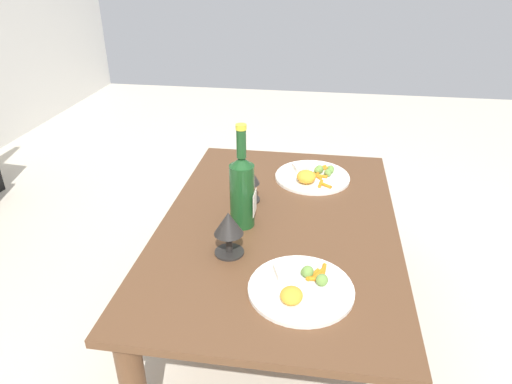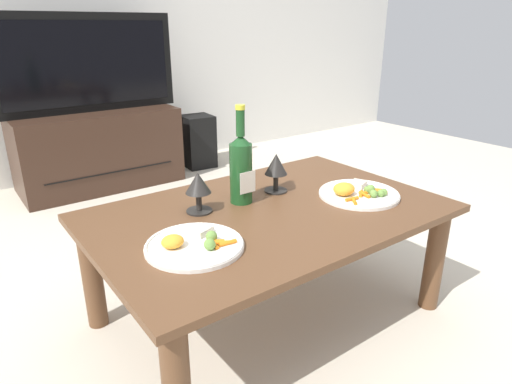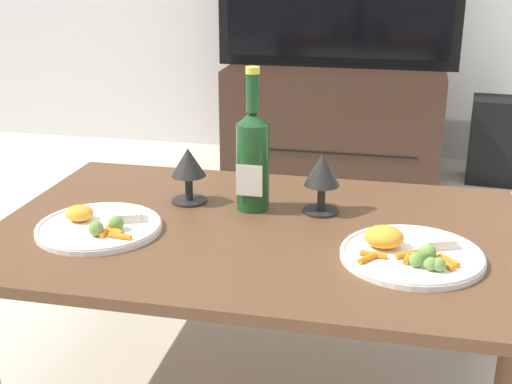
% 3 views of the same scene
% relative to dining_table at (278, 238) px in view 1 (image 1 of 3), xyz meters
% --- Properties ---
extents(ground_plane, '(6.40, 6.40, 0.00)m').
position_rel_dining_table_xyz_m(ground_plane, '(0.00, 0.00, -0.36)').
color(ground_plane, beige).
extents(dining_table, '(1.20, 0.78, 0.43)m').
position_rel_dining_table_xyz_m(dining_table, '(0.00, 0.00, 0.00)').
color(dining_table, brown).
rests_on(dining_table, ground_plane).
extents(wine_bottle, '(0.08, 0.08, 0.35)m').
position_rel_dining_table_xyz_m(wine_bottle, '(-0.04, 0.12, 0.20)').
color(wine_bottle, '#19471E').
rests_on(wine_bottle, dining_table).
extents(goblet_left, '(0.09, 0.09, 0.14)m').
position_rel_dining_table_xyz_m(goblet_left, '(-0.20, 0.13, 0.16)').
color(goblet_left, black).
rests_on(goblet_left, dining_table).
extents(goblet_right, '(0.09, 0.09, 0.15)m').
position_rel_dining_table_xyz_m(goblet_right, '(0.13, 0.13, 0.17)').
color(goblet_right, black).
rests_on(goblet_right, dining_table).
extents(dinner_plate_left, '(0.28, 0.28, 0.05)m').
position_rel_dining_table_xyz_m(dinner_plate_left, '(-0.34, -0.10, 0.08)').
color(dinner_plate_left, white).
rests_on(dinner_plate_left, dining_table).
extents(dinner_plate_right, '(0.29, 0.29, 0.06)m').
position_rel_dining_table_xyz_m(dinner_plate_right, '(0.34, -0.10, 0.08)').
color(dinner_plate_right, white).
rests_on(dinner_plate_right, dining_table).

